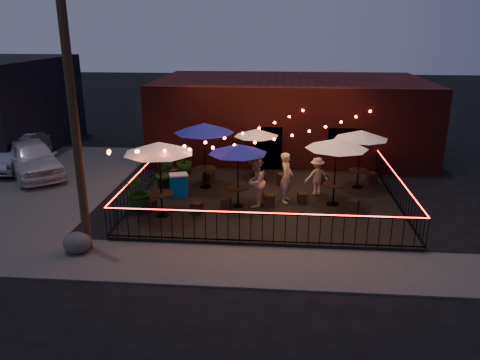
% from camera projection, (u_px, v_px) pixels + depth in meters
% --- Properties ---
extents(ground, '(110.00, 110.00, 0.00)m').
position_uv_depth(ground, '(264.00, 222.00, 16.63)').
color(ground, black).
rests_on(ground, ground).
extents(patio, '(10.00, 8.00, 0.15)m').
position_uv_depth(patio, '(266.00, 201.00, 18.50)').
color(patio, black).
rests_on(patio, ground).
extents(sidewalk, '(18.00, 2.50, 0.05)m').
position_uv_depth(sidewalk, '(260.00, 266.00, 13.55)').
color(sidewalk, '#413E3C').
rests_on(sidewalk, ground).
extents(parking_lot, '(11.00, 12.00, 0.02)m').
position_uv_depth(parking_lot, '(5.00, 179.00, 21.38)').
color(parking_lot, '#413E3C').
rests_on(parking_lot, ground).
extents(brick_building, '(14.00, 8.00, 4.00)m').
position_uv_depth(brick_building, '(290.00, 116.00, 25.38)').
color(brick_building, '#39100F').
rests_on(brick_building, ground).
extents(utility_pole, '(0.26, 0.26, 8.00)m').
position_uv_depth(utility_pole, '(74.00, 123.00, 13.36)').
color(utility_pole, '#3B2818').
rests_on(utility_pole, ground).
extents(fence_front, '(10.00, 0.04, 1.04)m').
position_uv_depth(fence_front, '(262.00, 228.00, 14.53)').
color(fence_front, black).
rests_on(fence_front, patio).
extents(fence_left, '(0.04, 8.00, 1.04)m').
position_uv_depth(fence_left, '(142.00, 183.00, 18.72)').
color(fence_left, black).
rests_on(fence_left, patio).
extents(fence_right, '(0.04, 8.00, 1.04)m').
position_uv_depth(fence_right, '(397.00, 190.00, 17.92)').
color(fence_right, black).
rests_on(fence_right, patio).
extents(festoon_lights, '(10.02, 8.72, 1.32)m').
position_uv_depth(festoon_lights, '(240.00, 142.00, 17.54)').
color(festoon_lights, '#FF3D1A').
rests_on(festoon_lights, ground).
extents(cafe_table_0, '(2.95, 2.95, 2.72)m').
position_uv_depth(cafe_table_0, '(159.00, 149.00, 16.08)').
color(cafe_table_0, black).
rests_on(cafe_table_0, patio).
extents(cafe_table_1, '(2.81, 2.81, 2.75)m').
position_uv_depth(cafe_table_1, '(204.00, 129.00, 19.03)').
color(cafe_table_1, black).
rests_on(cafe_table_1, patio).
extents(cafe_table_2, '(2.73, 2.73, 2.42)m').
position_uv_depth(cafe_table_2, '(238.00, 150.00, 17.04)').
color(cafe_table_2, black).
rests_on(cafe_table_2, patio).
extents(cafe_table_3, '(2.44, 2.44, 2.20)m').
position_uv_depth(cafe_table_3, '(256.00, 133.00, 20.54)').
color(cafe_table_3, black).
rests_on(cafe_table_3, patio).
extents(cafe_table_4, '(2.43, 2.43, 2.57)m').
position_uv_depth(cafe_table_4, '(337.00, 145.00, 17.19)').
color(cafe_table_4, black).
rests_on(cafe_table_4, patio).
extents(cafe_table_5, '(2.45, 2.45, 2.45)m').
position_uv_depth(cafe_table_5, '(361.00, 135.00, 19.13)').
color(cafe_table_5, black).
rests_on(cafe_table_5, patio).
extents(bistro_chair_0, '(0.44, 0.44, 0.41)m').
position_uv_depth(bistro_chair_0, '(151.00, 206.00, 17.20)').
color(bistro_chair_0, black).
rests_on(bistro_chair_0, patio).
extents(bistro_chair_1, '(0.46, 0.46, 0.42)m').
position_uv_depth(bistro_chair_1, '(197.00, 208.00, 16.96)').
color(bistro_chair_1, black).
rests_on(bistro_chair_1, patio).
extents(bistro_chair_2, '(0.50, 0.50, 0.49)m').
position_uv_depth(bistro_chair_2, '(173.00, 175.00, 20.61)').
color(bistro_chair_2, black).
rests_on(bistro_chair_2, patio).
extents(bistro_chair_3, '(0.55, 0.55, 0.49)m').
position_uv_depth(bistro_chair_3, '(209.00, 178.00, 20.25)').
color(bistro_chair_3, black).
rests_on(bistro_chair_3, patio).
extents(bistro_chair_4, '(0.37, 0.37, 0.40)m').
position_uv_depth(bistro_chair_4, '(226.00, 204.00, 17.42)').
color(bistro_chair_4, black).
rests_on(bistro_chair_4, patio).
extents(bistro_chair_5, '(0.42, 0.42, 0.45)m').
position_uv_depth(bistro_chair_5, '(269.00, 200.00, 17.70)').
color(bistro_chair_5, black).
rests_on(bistro_chair_5, patio).
extents(bistro_chair_6, '(0.40, 0.40, 0.40)m').
position_uv_depth(bistro_chair_6, '(262.00, 177.00, 20.47)').
color(bistro_chair_6, black).
rests_on(bistro_chair_6, patio).
extents(bistro_chair_7, '(0.56, 0.56, 0.50)m').
position_uv_depth(bistro_chair_7, '(283.00, 179.00, 20.03)').
color(bistro_chair_7, black).
rests_on(bistro_chair_7, patio).
extents(bistro_chair_8, '(0.39, 0.39, 0.40)m').
position_uv_depth(bistro_chair_8, '(302.00, 198.00, 17.98)').
color(bistro_chair_8, black).
rests_on(bistro_chair_8, patio).
extents(bistro_chair_9, '(0.51, 0.51, 0.47)m').
position_uv_depth(bistro_chair_9, '(353.00, 205.00, 17.16)').
color(bistro_chair_9, black).
rests_on(bistro_chair_9, patio).
extents(bistro_chair_10, '(0.39, 0.39, 0.45)m').
position_uv_depth(bistro_chair_10, '(323.00, 179.00, 20.18)').
color(bistro_chair_10, black).
rests_on(bistro_chair_10, patio).
extents(bistro_chair_11, '(0.46, 0.46, 0.44)m').
position_uv_depth(bistro_chair_11, '(372.00, 178.00, 20.32)').
color(bistro_chair_11, black).
rests_on(bistro_chair_11, patio).
extents(patron_a, '(0.61, 0.80, 1.96)m').
position_uv_depth(patron_a, '(286.00, 178.00, 17.89)').
color(patron_a, '#E2B190').
rests_on(patron_a, patio).
extents(patron_b, '(1.03, 1.14, 1.92)m').
position_uv_depth(patron_b, '(256.00, 182.00, 17.44)').
color(patron_b, '#D6AD88').
rests_on(patron_b, patio).
extents(patron_c, '(1.11, 0.83, 1.53)m').
position_uv_depth(patron_c, '(317.00, 176.00, 18.76)').
color(patron_c, tan).
rests_on(patron_c, patio).
extents(potted_shrub_a, '(1.63, 1.52, 1.46)m').
position_uv_depth(potted_shrub_a, '(140.00, 190.00, 17.22)').
color(potted_shrub_a, '#1F4111').
rests_on(potted_shrub_a, patio).
extents(potted_shrub_b, '(0.98, 0.88, 1.48)m').
position_uv_depth(potted_shrub_b, '(165.00, 173.00, 19.18)').
color(potted_shrub_b, '#0B380D').
rests_on(potted_shrub_b, patio).
extents(potted_shrub_c, '(0.94, 0.94, 1.30)m').
position_uv_depth(potted_shrub_c, '(184.00, 160.00, 21.49)').
color(potted_shrub_c, '#18330C').
rests_on(potted_shrub_c, patio).
extents(cooler, '(0.84, 0.71, 0.94)m').
position_uv_depth(cooler, '(179.00, 185.00, 18.59)').
color(cooler, '#065CB9').
rests_on(cooler, patio).
extents(boulder, '(1.05, 0.96, 0.69)m').
position_uv_depth(boulder, '(77.00, 243.00, 14.28)').
color(boulder, '#4A4A45').
rests_on(boulder, ground).
extents(car_white, '(4.69, 5.07, 1.68)m').
position_uv_depth(car_white, '(32.00, 158.00, 21.59)').
color(car_white, silver).
rests_on(car_white, ground).
extents(car_silver, '(2.11, 4.97, 1.59)m').
position_uv_depth(car_silver, '(16.00, 151.00, 22.92)').
color(car_silver, '#929399').
rests_on(car_silver, ground).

